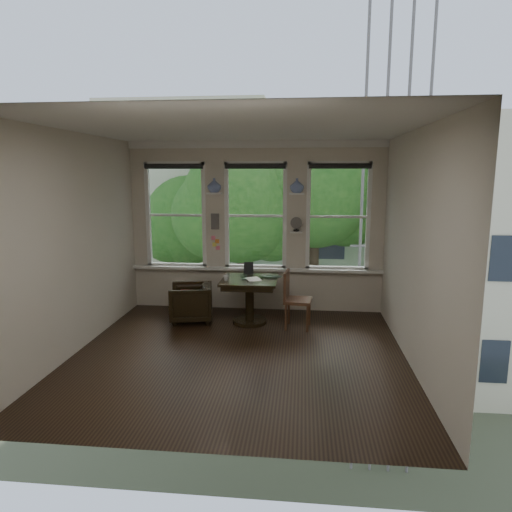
# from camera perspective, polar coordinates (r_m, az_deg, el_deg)

# --- Properties ---
(ground) EXTENTS (4.50, 4.50, 0.00)m
(ground) POSITION_cam_1_polar(r_m,az_deg,el_deg) (6.38, -2.17, -12.24)
(ground) COLOR black
(ground) RESTS_ON ground
(ceiling) EXTENTS (4.50, 4.50, 0.00)m
(ceiling) POSITION_cam_1_polar(r_m,az_deg,el_deg) (5.92, -2.37, 15.67)
(ceiling) COLOR silver
(ceiling) RESTS_ON ground
(wall_back) EXTENTS (4.50, 0.00, 4.50)m
(wall_back) POSITION_cam_1_polar(r_m,az_deg,el_deg) (8.18, -0.03, 3.65)
(wall_back) COLOR beige
(wall_back) RESTS_ON ground
(wall_front) EXTENTS (4.50, 0.00, 4.50)m
(wall_front) POSITION_cam_1_polar(r_m,az_deg,el_deg) (3.80, -7.09, -4.12)
(wall_front) COLOR beige
(wall_front) RESTS_ON ground
(wall_left) EXTENTS (0.00, 4.50, 4.50)m
(wall_left) POSITION_cam_1_polar(r_m,az_deg,el_deg) (6.67, -21.78, 1.42)
(wall_left) COLOR beige
(wall_left) RESTS_ON ground
(wall_right) EXTENTS (0.00, 4.50, 4.50)m
(wall_right) POSITION_cam_1_polar(r_m,az_deg,el_deg) (6.08, 19.24, 0.78)
(wall_right) COLOR beige
(wall_right) RESTS_ON ground
(window_left) EXTENTS (1.10, 0.12, 1.90)m
(window_left) POSITION_cam_1_polar(r_m,az_deg,el_deg) (8.44, -9.91, 5.06)
(window_left) COLOR white
(window_left) RESTS_ON ground
(window_center) EXTENTS (1.10, 0.12, 1.90)m
(window_center) POSITION_cam_1_polar(r_m,az_deg,el_deg) (8.16, -0.03, 5.04)
(window_center) COLOR white
(window_center) RESTS_ON ground
(window_right) EXTENTS (1.10, 0.12, 1.90)m
(window_right) POSITION_cam_1_polar(r_m,az_deg,el_deg) (8.14, 10.21, 4.87)
(window_right) COLOR white
(window_right) RESTS_ON ground
(shelf_left) EXTENTS (0.26, 0.16, 0.03)m
(shelf_left) POSITION_cam_1_polar(r_m,az_deg,el_deg) (8.15, -5.23, 7.81)
(shelf_left) COLOR white
(shelf_left) RESTS_ON ground
(shelf_right) EXTENTS (0.26, 0.16, 0.03)m
(shelf_right) POSITION_cam_1_polar(r_m,az_deg,el_deg) (7.99, 5.12, 7.77)
(shelf_right) COLOR white
(shelf_right) RESTS_ON ground
(intercom) EXTENTS (0.14, 0.06, 0.28)m
(intercom) POSITION_cam_1_polar(r_m,az_deg,el_deg) (8.21, -5.13, 4.33)
(intercom) COLOR #59544F
(intercom) RESTS_ON ground
(sticky_notes) EXTENTS (0.16, 0.01, 0.24)m
(sticky_notes) POSITION_cam_1_polar(r_m,az_deg,el_deg) (8.26, -5.09, 1.92)
(sticky_notes) COLOR pink
(sticky_notes) RESTS_ON ground
(desk_fan) EXTENTS (0.20, 0.20, 0.24)m
(desk_fan) POSITION_cam_1_polar(r_m,az_deg,el_deg) (8.02, 5.06, 3.69)
(desk_fan) COLOR #59544F
(desk_fan) RESTS_ON ground
(vase_left) EXTENTS (0.24, 0.24, 0.25)m
(vase_left) POSITION_cam_1_polar(r_m,az_deg,el_deg) (8.14, -5.24, 8.79)
(vase_left) COLOR silver
(vase_left) RESTS_ON shelf_left
(vase_right) EXTENTS (0.24, 0.24, 0.25)m
(vase_right) POSITION_cam_1_polar(r_m,az_deg,el_deg) (7.99, 5.14, 8.76)
(vase_right) COLOR silver
(vase_right) RESTS_ON shelf_right
(table) EXTENTS (0.90, 0.90, 0.75)m
(table) POSITION_cam_1_polar(r_m,az_deg,el_deg) (7.54, -0.81, -5.65)
(table) COLOR black
(table) RESTS_ON ground
(armchair_left) EXTENTS (0.81, 0.79, 0.63)m
(armchair_left) POSITION_cam_1_polar(r_m,az_deg,el_deg) (7.74, -8.15, -5.78)
(armchair_left) COLOR black
(armchair_left) RESTS_ON ground
(cushion_red) EXTENTS (0.45, 0.45, 0.06)m
(cushion_red) POSITION_cam_1_polar(r_m,az_deg,el_deg) (7.71, -8.17, -4.82)
(cushion_red) COLOR maroon
(cushion_red) RESTS_ON armchair_left
(side_chair_right) EXTENTS (0.46, 0.46, 0.92)m
(side_chair_right) POSITION_cam_1_polar(r_m,az_deg,el_deg) (7.31, 5.28, -5.50)
(side_chair_right) COLOR #432A18
(side_chair_right) RESTS_ON ground
(laptop) EXTENTS (0.38, 0.28, 0.03)m
(laptop) POSITION_cam_1_polar(r_m,az_deg,el_deg) (7.48, 1.81, -2.70)
(laptop) COLOR black
(laptop) RESTS_ON table
(mug) EXTENTS (0.10, 0.10, 0.09)m
(mug) POSITION_cam_1_polar(r_m,az_deg,el_deg) (7.32, -3.78, -2.77)
(mug) COLOR white
(mug) RESTS_ON table
(drinking_glass) EXTENTS (0.14, 0.14, 0.09)m
(drinking_glass) POSITION_cam_1_polar(r_m,az_deg,el_deg) (7.37, -1.56, -2.65)
(drinking_glass) COLOR white
(drinking_glass) RESTS_ON table
(tablet) EXTENTS (0.17, 0.10, 0.22)m
(tablet) POSITION_cam_1_polar(r_m,az_deg,el_deg) (7.71, -0.93, -1.58)
(tablet) COLOR black
(tablet) RESTS_ON table
(papers) EXTENTS (0.32, 0.36, 0.00)m
(papers) POSITION_cam_1_polar(r_m,az_deg,el_deg) (7.43, -0.33, -2.89)
(papers) COLOR silver
(papers) RESTS_ON table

